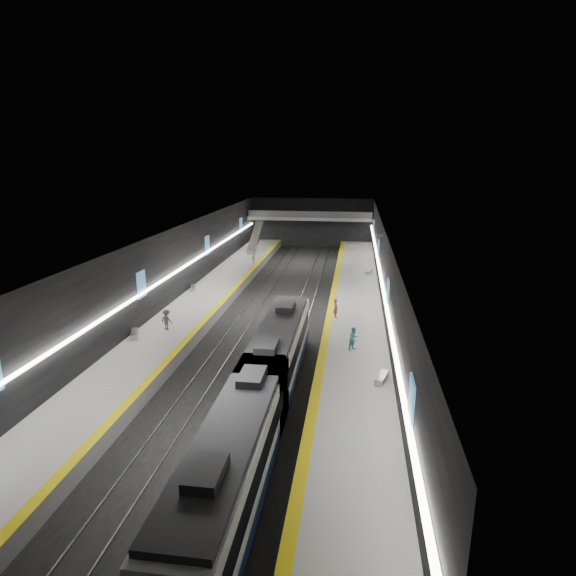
# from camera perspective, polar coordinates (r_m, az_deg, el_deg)

# --- Properties ---
(ground) EXTENTS (70.00, 70.00, 0.00)m
(ground) POSITION_cam_1_polar(r_m,az_deg,el_deg) (46.93, -1.32, -2.81)
(ground) COLOR black
(ground) RESTS_ON ground
(ceiling) EXTENTS (20.00, 70.00, 0.04)m
(ceiling) POSITION_cam_1_polar(r_m,az_deg,el_deg) (45.07, -1.38, 6.90)
(ceiling) COLOR beige
(ceiling) RESTS_ON wall_left
(wall_left) EXTENTS (0.04, 70.00, 8.00)m
(wall_left) POSITION_cam_1_polar(r_m,az_deg,el_deg) (48.44, -13.11, 2.28)
(wall_left) COLOR black
(wall_left) RESTS_ON ground
(wall_right) EXTENTS (0.04, 70.00, 8.00)m
(wall_right) POSITION_cam_1_polar(r_m,az_deg,el_deg) (45.33, 11.23, 1.50)
(wall_right) COLOR black
(wall_right) RESTS_ON ground
(wall_back) EXTENTS (20.00, 0.04, 8.00)m
(wall_back) POSITION_cam_1_polar(r_m,az_deg,el_deg) (80.02, 2.76, 7.74)
(wall_back) COLOR black
(wall_back) RESTS_ON ground
(platform_left) EXTENTS (5.00, 70.00, 1.00)m
(platform_left) POSITION_cam_1_polar(r_m,az_deg,el_deg) (48.51, -10.10, -1.82)
(platform_left) COLOR slate
(platform_left) RESTS_ON ground
(tile_surface_left) EXTENTS (5.00, 70.00, 0.02)m
(tile_surface_left) POSITION_cam_1_polar(r_m,az_deg,el_deg) (48.37, -10.13, -1.24)
(tile_surface_left) COLOR #B2B2AD
(tile_surface_left) RESTS_ON platform_left
(tactile_strip_left) EXTENTS (0.60, 70.00, 0.02)m
(tactile_strip_left) POSITION_cam_1_polar(r_m,az_deg,el_deg) (47.74, -7.62, -1.34)
(tactile_strip_left) COLOR yellow
(tactile_strip_left) RESTS_ON platform_left
(platform_right) EXTENTS (5.00, 70.00, 1.00)m
(platform_right) POSITION_cam_1_polar(r_m,az_deg,el_deg) (46.20, 7.90, -2.60)
(platform_right) COLOR slate
(platform_right) RESTS_ON ground
(tile_surface_right) EXTENTS (5.00, 70.00, 0.02)m
(tile_surface_right) POSITION_cam_1_polar(r_m,az_deg,el_deg) (46.05, 7.93, -2.00)
(tile_surface_right) COLOR #B2B2AD
(tile_surface_right) RESTS_ON platform_right
(tactile_strip_right) EXTENTS (0.60, 70.00, 0.02)m
(tactile_strip_right) POSITION_cam_1_polar(r_m,az_deg,el_deg) (46.09, 5.19, -1.88)
(tactile_strip_right) COLOR yellow
(tactile_strip_right) RESTS_ON platform_right
(rails) EXTENTS (6.52, 70.00, 0.12)m
(rails) POSITION_cam_1_polar(r_m,az_deg,el_deg) (46.91, -1.32, -2.74)
(rails) COLOR gray
(rails) RESTS_ON ground
(train) EXTENTS (2.69, 26.62, 3.60)m
(train) POSITION_cam_1_polar(r_m,az_deg,el_deg) (26.83, -3.28, -12.33)
(train) COLOR #0F1737
(train) RESTS_ON ground
(ad_posters) EXTENTS (19.94, 53.50, 2.20)m
(ad_posters) POSITION_cam_1_polar(r_m,az_deg,el_deg) (46.68, -1.15, 2.83)
(ad_posters) COLOR #3F82BD
(ad_posters) RESTS_ON wall_left
(cove_light_left) EXTENTS (0.25, 68.60, 0.12)m
(cove_light_left) POSITION_cam_1_polar(r_m,az_deg,el_deg) (48.42, -12.88, 2.05)
(cove_light_left) COLOR white
(cove_light_left) RESTS_ON wall_left
(cove_light_right) EXTENTS (0.25, 68.60, 0.12)m
(cove_light_right) POSITION_cam_1_polar(r_m,az_deg,el_deg) (45.37, 10.96, 1.26)
(cove_light_right) COLOR white
(cove_light_right) RESTS_ON wall_right
(mezzanine_bridge) EXTENTS (20.00, 3.00, 1.50)m
(mezzanine_bridge) POSITION_cam_1_polar(r_m,az_deg,el_deg) (77.85, 2.62, 8.29)
(mezzanine_bridge) COLOR gray
(mezzanine_bridge) RESTS_ON wall_left
(escalator) EXTENTS (1.20, 7.50, 3.92)m
(escalator) POSITION_cam_1_polar(r_m,az_deg,el_deg) (72.48, -3.88, 6.04)
(escalator) COLOR #99999E
(escalator) RESTS_ON platform_left
(bench_left_near) EXTENTS (1.15, 1.91, 0.45)m
(bench_left_near) POSITION_cam_1_polar(r_m,az_deg,el_deg) (39.55, -17.73, -5.23)
(bench_left_near) COLOR #99999E
(bench_left_near) RESTS_ON platform_left
(bench_left_far) EXTENTS (0.88, 1.69, 0.40)m
(bench_left_far) POSITION_cam_1_polar(r_m,az_deg,el_deg) (51.69, -11.23, 0.00)
(bench_left_far) COLOR #99999E
(bench_left_far) RESTS_ON platform_left
(bench_right_near) EXTENTS (0.99, 1.84, 0.43)m
(bench_right_near) POSITION_cam_1_polar(r_m,az_deg,el_deg) (31.21, 11.05, -10.44)
(bench_right_near) COLOR #99999E
(bench_right_near) RESTS_ON platform_right
(bench_right_far) EXTENTS (0.89, 1.73, 0.41)m
(bench_right_far) POSITION_cam_1_polar(r_m,az_deg,el_deg) (58.42, 9.51, 1.87)
(bench_right_far) COLOR #99999E
(bench_right_far) RESTS_ON platform_right
(passenger_right_a) EXTENTS (0.61, 0.72, 1.69)m
(passenger_right_a) POSITION_cam_1_polar(r_m,az_deg,el_deg) (42.09, 5.67, -2.41)
(passenger_right_a) COLOR #B1424B
(passenger_right_a) RESTS_ON platform_right
(passenger_right_b) EXTENTS (1.06, 1.07, 1.74)m
(passenger_right_b) POSITION_cam_1_polar(r_m,az_deg,el_deg) (35.32, 7.80, -5.99)
(passenger_right_b) COLOR #5095AF
(passenger_right_b) RESTS_ON platform_right
(passenger_left_a) EXTENTS (0.48, 0.99, 1.65)m
(passenger_left_a) POSITION_cam_1_polar(r_m,az_deg,el_deg) (62.57, -4.12, 3.53)
(passenger_left_a) COLOR beige
(passenger_left_a) RESTS_ON platform_left
(passenger_left_b) EXTENTS (1.25, 0.98, 1.70)m
(passenger_left_b) POSITION_cam_1_polar(r_m,az_deg,el_deg) (40.18, -14.18, -3.69)
(passenger_left_b) COLOR #3F3E46
(passenger_left_b) RESTS_ON platform_left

